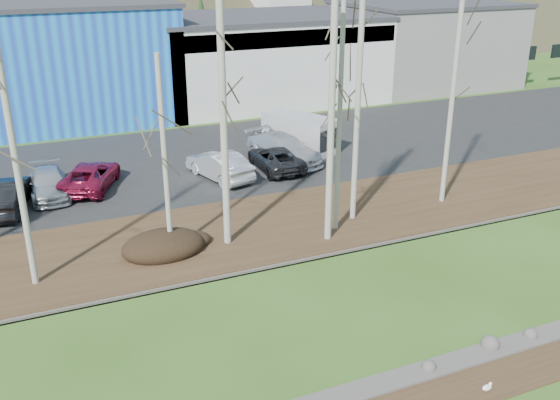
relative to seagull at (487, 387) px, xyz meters
name	(u,v)px	position (x,y,z in m)	size (l,w,h in m)	color
near_bank_rocks	(345,397)	(-3.77, 1.42, -0.15)	(80.00, 0.80, 0.50)	#47423D
river	(286,322)	(-3.77, 5.52, -0.15)	(80.00, 8.00, 0.90)	#131E30
far_bank_rocks	(243,269)	(-3.77, 9.62, -0.15)	(80.00, 0.80, 0.46)	#47423D
far_bank	(217,235)	(-3.77, 12.82, -0.08)	(80.00, 7.00, 0.15)	#382616
parking_lot	(160,165)	(-3.77, 23.32, -0.08)	(80.00, 14.00, 0.14)	black
building_blue	(26,63)	(-9.77, 37.32, 4.01)	(20.40, 12.24, 8.30)	blue
building_white	(261,57)	(8.23, 37.30, 3.26)	(18.36, 12.24, 6.80)	silver
building_grey	(423,43)	(24.23, 37.32, 3.51)	(14.28, 12.24, 7.30)	slate
seagull	(487,387)	(0.00, 0.00, 0.00)	(0.38, 0.18, 0.27)	gold
dirt_mound	(163,245)	(-6.33, 12.02, 0.33)	(3.40, 2.40, 0.67)	black
birch_1	(14,151)	(-11.29, 11.47, 5.11)	(0.24, 0.24, 10.22)	#BAB8A9
birch_2	(224,122)	(-3.62, 11.87, 5.19)	(0.29, 0.29, 10.39)	#BAB8A9
birch_3	(165,158)	(-6.02, 12.01, 4.01)	(0.21, 0.21, 8.01)	#BAB8A9
birch_4	(340,119)	(1.23, 11.29, 4.97)	(0.20, 0.20, 9.93)	#BAB8A9
birch_5	(331,125)	(0.44, 10.53, 4.98)	(0.28, 0.28, 9.96)	#BAB8A9
birch_6	(357,111)	(2.52, 12.03, 5.00)	(0.25, 0.25, 9.99)	#BAB8A9
birch_7	(453,88)	(7.58, 12.08, 5.59)	(0.24, 0.24, 11.19)	#BAB8A9
car_1	(5,195)	(-12.06, 19.30, 0.78)	(1.67, 4.78, 1.58)	black
car_2	(90,176)	(-7.98, 20.82, 0.66)	(2.22, 4.82, 1.34)	maroon
car_3	(48,183)	(-10.04, 20.56, 0.64)	(1.81, 4.45, 1.29)	#A9ADB2
car_4	(219,165)	(-1.40, 19.53, 0.74)	(1.58, 4.54, 1.50)	silver
car_5	(276,158)	(1.96, 19.72, 0.64)	(2.14, 4.65, 1.29)	#28272A
car_6	(284,149)	(2.91, 20.73, 0.77)	(2.20, 5.41, 1.57)	#BEBEC0
van_white	(303,133)	(4.96, 22.52, 1.03)	(3.70, 5.17, 2.09)	silver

